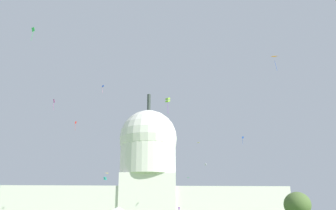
% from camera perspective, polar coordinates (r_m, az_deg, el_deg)
% --- Properties ---
extents(capitol_building, '(135.80, 29.37, 67.92)m').
position_cam_1_polar(capitol_building, '(192.31, -3.09, -11.62)').
color(capitol_building, silver).
rests_on(capitol_building, ground_plane).
extents(tree_east_far, '(7.42, 7.85, 10.28)m').
position_cam_1_polar(tree_east_far, '(108.03, 18.85, -13.99)').
color(tree_east_far, '#4C3823').
rests_on(tree_east_far, ground_plane).
extents(kite_turquoise_low, '(1.09, 1.06, 1.09)m').
position_cam_1_polar(kite_turquoise_low, '(131.46, -9.44, -10.82)').
color(kite_turquoise_low, teal).
extents(kite_blue_high, '(0.92, 0.90, 3.37)m').
position_cam_1_polar(kite_blue_high, '(146.32, -9.76, 2.69)').
color(kite_blue_high, blue).
extents(kite_red_high, '(0.78, 0.43, 3.95)m').
position_cam_1_polar(kite_red_high, '(161.62, -13.72, -2.77)').
color(kite_red_high, red).
extents(kite_violet_low, '(0.93, 0.89, 3.69)m').
position_cam_1_polar(kite_violet_low, '(158.49, 1.66, -15.27)').
color(kite_violet_low, purple).
extents(kite_magenta_high, '(0.88, 1.33, 4.52)m').
position_cam_1_polar(kite_magenta_high, '(154.53, -16.75, 0.49)').
color(kite_magenta_high, '#D1339E').
extents(kite_white_mid, '(0.58, 0.82, 0.91)m').
position_cam_1_polar(kite_white_mid, '(147.90, 5.67, -8.85)').
color(kite_white_mid, white).
extents(kite_green_high, '(1.02, 0.52, 3.82)m').
position_cam_1_polar(kite_green_high, '(106.29, -19.62, 10.46)').
color(kite_green_high, green).
extents(kite_orange_high, '(1.41, 0.91, 3.39)m').
position_cam_1_polar(kite_orange_high, '(92.95, 15.70, 6.66)').
color(kite_orange_high, orange).
extents(kite_gold_mid, '(1.59, 1.56, 0.29)m').
position_cam_1_polar(kite_gold_mid, '(151.15, -9.35, -10.19)').
color(kite_gold_mid, gold).
extents(kite_cyan_low, '(0.66, 1.29, 0.24)m').
position_cam_1_polar(kite_cyan_low, '(83.93, 3.28, -11.05)').
color(kite_cyan_low, '#33BCDB').
extents(kite_yellow_high, '(1.14, 1.54, 0.18)m').
position_cam_1_polar(kite_yellow_high, '(164.21, 4.70, -5.78)').
color(kite_yellow_high, yellow).
extents(kite_lime_mid, '(1.35, 1.36, 4.56)m').
position_cam_1_polar(kite_lime_mid, '(100.50, -0.04, 0.73)').
color(kite_lime_mid, '#8CD133').
extents(kite_blue_high_b, '(0.83, 0.33, 3.36)m').
position_cam_1_polar(kite_blue_high_b, '(158.02, 11.16, -4.95)').
color(kite_blue_high_b, blue).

